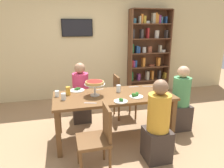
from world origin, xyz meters
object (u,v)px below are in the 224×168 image
Objects in this scene: television at (77,28)px; salad_plate_spare at (77,90)px; water_glass_clear_near at (57,94)px; water_glass_clear_far at (118,89)px; bookshelf at (148,51)px; cutlery_knife_far at (99,90)px; chair_far_right at (122,94)px; deep_dish_pizza_stand at (95,84)px; dining_table at (114,100)px; chair_near_left at (98,136)px; cutlery_fork_far at (147,86)px; cutlery_knife_near at (90,103)px; beer_glass_amber_tall at (68,91)px; diner_near_right at (158,127)px; salad_plate_near_diner at (121,101)px; cutlery_spare_fork at (134,87)px; salad_plate_far_diner at (136,96)px; water_glass_clear_spare at (64,97)px; cutlery_fork_near at (162,96)px; diner_head_east at (180,103)px; diner_far_left at (81,97)px.

salad_plate_spare is at bearing -96.36° from television.
water_glass_clear_far is at bearing -0.94° from water_glass_clear_near.
bookshelf is 12.29× the size of cutlery_knife_far.
deep_dish_pizza_stand is (-0.64, -0.66, 0.45)m from chair_far_right.
deep_dish_pizza_stand reaches higher than dining_table.
chair_near_left is at bearing -27.02° from chair_far_right.
television is 2.33m from cutlery_fork_far.
cutlery_knife_near is at bearing 2.94° from chair_near_left.
beer_glass_amber_tall is 0.74× the size of cutlery_fork_far.
diner_near_right is 1.23m from cutlery_knife_far.
chair_near_left reaches higher than salad_plate_near_diner.
cutlery_spare_fork is at bearing -1.13° from salad_plate_spare.
dining_table is 0.74m from beer_glass_amber_tall.
diner_near_right is at bearing -38.58° from beer_glass_amber_tall.
cutlery_spare_fork is (0.35, 0.21, -0.06)m from water_glass_clear_far.
deep_dish_pizza_stand reaches higher than cutlery_knife_near.
salad_plate_far_diner is (0.66, -2.30, -0.99)m from television.
salad_plate_spare is (-0.25, 0.31, -0.18)m from deep_dish_pizza_stand.
cutlery_fork_near is at bearing -8.51° from water_glass_clear_spare.
dining_table is at bearing -0.60° from diner_head_east.
bookshelf is at bearing 69.26° from cutlery_knife_near.
bookshelf is 3.40m from chair_near_left.
diner_far_left is at bearing 129.69° from salad_plate_far_diner.
salad_plate_near_diner is at bearing 24.18° from diner_far_left.
television is 2.20m from cutlery_spare_fork.
water_glass_clear_spare is at bearing 11.45° from cutlery_knife_far.
cutlery_fork_far is (1.10, 1.04, 0.26)m from chair_near_left.
diner_far_left is at bearing 111.14° from cutlery_knife_near.
salad_plate_far_diner is 1.18× the size of cutlery_knife_far.
cutlery_spare_fork reaches higher than dining_table.
water_glass_clear_far is (0.57, -0.61, 0.31)m from diner_far_left.
water_glass_clear_near is at bearing 170.91° from deep_dish_pizza_stand.
cutlery_fork_near is at bearing -14.05° from water_glass_clear_near.
television is 0.64× the size of diner_far_left.
deep_dish_pizza_stand is (0.10, 0.79, 0.45)m from chair_near_left.
chair_near_left is at bearing 24.54° from diner_head_east.
salad_plate_far_diner is at bearing -7.77° from water_glass_clear_spare.
cutlery_spare_fork is at bearing 35.30° from dining_table.
chair_near_left is 1.05m from water_glass_clear_far.
cutlery_knife_near is at bearing -157.99° from cutlery_fork_near.
water_glass_clear_far reaches higher than water_glass_clear_spare.
cutlery_knife_far is at bearing 14.65° from water_glass_clear_near.
salad_plate_near_diner is 0.79m from cutlery_spare_fork.
salad_plate_far_diner is at bearing 39.69° from diner_far_left.
television reaches higher than salad_plate_spare.
salad_plate_far_diner is 0.54m from cutlery_spare_fork.
water_glass_clear_spare reaches higher than salad_plate_far_diner.
cutlery_knife_near is at bearing -77.89° from salad_plate_spare.
water_glass_clear_far reaches higher than cutlery_fork_far.
salad_plate_near_diner reaches higher than cutlery_spare_fork.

